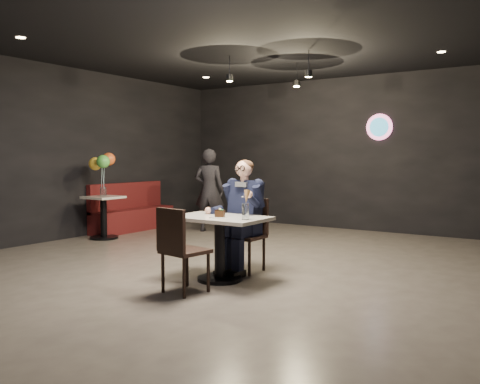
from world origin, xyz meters
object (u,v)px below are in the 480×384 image
Objects in this scene: sundae_glass at (245,212)px; main_table at (220,248)px; side_table at (104,219)px; balloon_vase at (103,192)px; chair_far at (245,235)px; booth_bench at (133,207)px; chair_near at (185,249)px; passerby at (209,190)px; seated_man at (245,214)px.

main_table is at bearing 168.93° from sundae_glass.
side_table is 0.48m from balloon_vase.
booth_bench is at bearing 154.68° from chair_far.
sundae_glass reaches higher than chair_near.
passerby is (1.03, 1.71, 0.44)m from side_table.
chair_far is 3.55m from side_table.
booth_bench reaches higher than sundae_glass.
balloon_vase is at bearing 38.53° from passerby.
chair_near is at bearing 103.17° from passerby.
side_table is at bearing 158.98° from main_table.
balloon_vase is (0.00, 0.00, 0.48)m from side_table.
sundae_glass is (0.41, -0.08, 0.46)m from main_table.
balloon_vase is 0.10× the size of passerby.
balloon_vase is at bearing 159.98° from sundae_glass.
booth_bench is (-3.76, 2.33, 0.09)m from main_table.
chair_near is 4.41m from passerby.
passerby reaches higher than booth_bench.
booth_bench reaches higher than balloon_vase.
main_table is 0.59× the size of booth_bench.
booth_bench is at bearing 7.73° from passerby.
sundae_glass is at bearing -11.07° from main_table.
balloon_vase is (-3.46, 0.78, 0.37)m from chair_far.
passerby is (1.03, 1.71, -0.03)m from balloon_vase.
chair_near is at bearing -29.38° from balloon_vase.
seated_man is 8.99× the size of balloon_vase.
seated_man is (0.00, 0.55, 0.34)m from main_table.
passerby is (-2.84, 3.12, -0.04)m from sundae_glass.
seated_man is at bearing 122.95° from sundae_glass.
booth_bench is at bearing 106.70° from balloon_vase.
main_table is 3.73m from balloon_vase.
seated_man is 4.17m from booth_bench.
booth_bench reaches higher than chair_far.
sundae_glass is 4.12m from balloon_vase.
balloon_vase is at bearing 0.00° from side_table.
side_table is at bearing 167.31° from seated_man.
balloon_vase reaches higher than main_table.
seated_man reaches higher than main_table.
sundae_glass is 1.10× the size of balloon_vase.
chair_far is 0.50× the size of booth_bench.
main_table is 0.76× the size of seated_man.
seated_man is at bearing 98.99° from chair_near.
chair_near reaches higher than main_table.
passerby is (-2.43, 2.49, 0.08)m from seated_man.
main_table is 1.20× the size of chair_near.
chair_near is 0.50× the size of booth_bench.
main_table is 3.92m from passerby.
chair_far is at bearing 98.99° from chair_near.
passerby is (-2.43, 3.66, 0.34)m from chair_near.
chair_near is 1.31× the size of side_table.
balloon_vase is (-3.46, 1.95, 0.37)m from chair_near.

